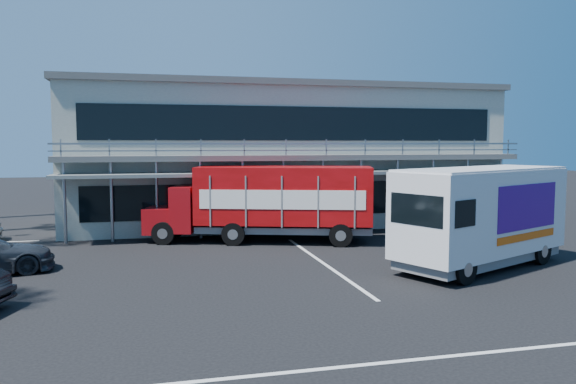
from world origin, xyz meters
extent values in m
plane|color=black|center=(0.00, 0.00, 0.00)|extent=(120.00, 120.00, 0.00)
cube|color=#979C8F|center=(3.00, 15.00, 3.50)|extent=(22.00, 10.00, 7.00)
cube|color=#515454|center=(3.00, 15.00, 7.15)|extent=(22.40, 10.40, 0.30)
cube|color=#515454|center=(3.00, 9.40, 3.60)|extent=(22.00, 1.20, 0.25)
cube|color=gray|center=(3.00, 8.85, 4.10)|extent=(22.00, 0.08, 0.90)
cube|color=slate|center=(3.00, 9.10, 2.90)|extent=(22.00, 1.80, 0.15)
cube|color=black|center=(3.00, 9.98, 1.60)|extent=(20.00, 0.06, 1.60)
cube|color=black|center=(3.00, 9.98, 5.20)|extent=(20.00, 0.06, 1.60)
cube|color=maroon|center=(-3.41, 9.20, 0.93)|extent=(1.89, 2.40, 1.12)
cube|color=maroon|center=(-2.44, 8.88, 1.45)|extent=(1.60, 2.50, 1.96)
cube|color=black|center=(-2.44, 8.88, 2.00)|extent=(0.65, 1.90, 0.65)
cube|color=#AE0A0E|center=(1.65, 7.57, 2.05)|extent=(7.82, 4.51, 2.42)
cube|color=slate|center=(1.65, 7.57, 0.61)|extent=(7.71, 4.17, 0.28)
cube|color=white|center=(1.29, 6.45, 1.96)|extent=(6.54, 2.13, 0.79)
cube|color=white|center=(2.01, 8.69, 1.96)|extent=(6.54, 2.13, 0.79)
cylinder|color=black|center=(-3.46, 8.14, 0.48)|extent=(1.01, 0.56, 0.97)
cylinder|color=black|center=(-2.83, 10.09, 0.48)|extent=(1.01, 0.56, 0.97)
cylinder|color=black|center=(-0.62, 7.22, 0.48)|extent=(1.01, 0.56, 0.97)
cylinder|color=black|center=(0.01, 9.17, 0.48)|extent=(1.01, 0.56, 0.97)
cylinder|color=black|center=(3.64, 5.85, 0.48)|extent=(1.01, 0.56, 0.97)
cylinder|color=black|center=(4.27, 7.80, 0.48)|extent=(1.01, 0.56, 0.97)
cube|color=silver|center=(7.06, 1.08, 1.96)|extent=(7.39, 5.13, 2.81)
cube|color=slate|center=(7.06, 1.08, 0.40)|extent=(7.04, 4.79, 0.35)
cube|color=black|center=(3.89, -0.37, 2.26)|extent=(0.88, 1.82, 0.95)
cube|color=silver|center=(7.06, 1.08, 3.39)|extent=(7.24, 5.02, 0.08)
cube|color=#420D75|center=(8.30, 0.31, 2.16)|extent=(3.30, 1.54, 1.51)
cube|color=#420D75|center=(7.28, 2.53, 2.16)|extent=(3.30, 1.54, 1.51)
cube|color=#F2590C|center=(8.30, 0.31, 1.15)|extent=(3.29, 1.53, 0.25)
cylinder|color=black|center=(5.23, -0.93, 0.48)|extent=(0.99, 0.66, 0.96)
cylinder|color=black|center=(4.34, 1.00, 0.48)|extent=(0.99, 0.66, 0.96)
cylinder|color=black|center=(9.42, 1.00, 0.48)|extent=(0.99, 0.66, 0.96)
cylinder|color=black|center=(8.53, 2.93, 0.48)|extent=(0.99, 0.66, 0.96)
camera|label=1|loc=(-3.94, -15.85, 4.28)|focal=35.00mm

